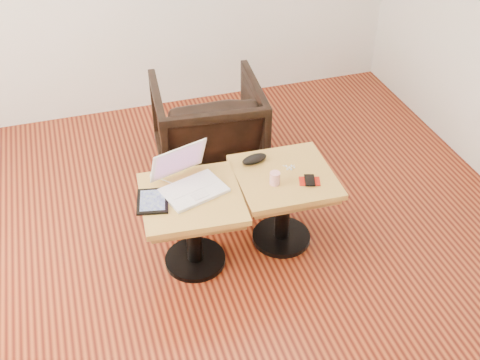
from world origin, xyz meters
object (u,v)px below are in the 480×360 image
object	(u,v)px
laptop	(189,181)
striped_cup	(275,178)
side_table_left	(192,213)
side_table_right	(284,191)
armchair	(208,127)

from	to	relation	value
laptop	striped_cup	xyz separation A→B (m)	(0.50, -0.12, -0.01)
laptop	striped_cup	bearing A→B (deg)	-31.44
side_table_left	striped_cup	bearing A→B (deg)	0.45
side_table_right	striped_cup	world-z (taller)	striped_cup
side_table_right	armchair	world-z (taller)	armchair
side_table_left	laptop	distance (m)	0.20
laptop	striped_cup	size ratio (longest dim) A/B	5.47
laptop	striped_cup	distance (m)	0.52
side_table_left	side_table_right	size ratio (longest dim) A/B	1.04
side_table_right	armchair	distance (m)	0.98
laptop	striped_cup	world-z (taller)	laptop
side_table_left	laptop	size ratio (longest dim) A/B	1.43
side_table_left	laptop	xyz separation A→B (m)	(0.01, 0.09, 0.18)
side_table_left	side_table_right	world-z (taller)	same
side_table_left	laptop	world-z (taller)	laptop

